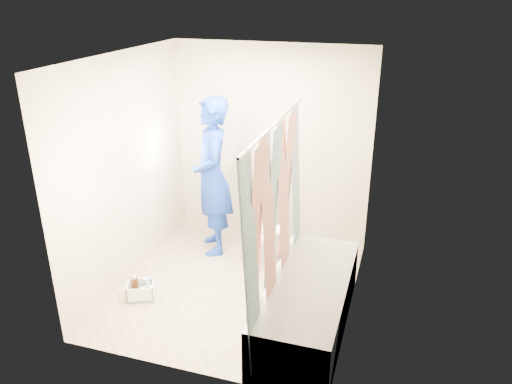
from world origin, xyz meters
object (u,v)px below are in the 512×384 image
(bathtub, at_px, (308,303))
(toilet, at_px, (261,230))
(plumber, at_px, (212,177))
(cleaning_caddy, at_px, (142,291))

(bathtub, xyz_separation_m, toilet, (-0.79, 1.13, 0.08))
(plumber, bearing_deg, cleaning_caddy, -44.79)
(plumber, xyz_separation_m, cleaning_caddy, (-0.33, -1.19, -0.86))
(cleaning_caddy, bearing_deg, bathtub, -20.78)
(bathtub, xyz_separation_m, plumber, (-1.39, 1.15, 0.67))
(toilet, bearing_deg, plumber, 158.27)
(bathtub, height_order, plumber, plumber)
(toilet, relative_size, plumber, 0.37)
(toilet, height_order, plumber, plumber)
(toilet, distance_m, plumber, 0.84)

